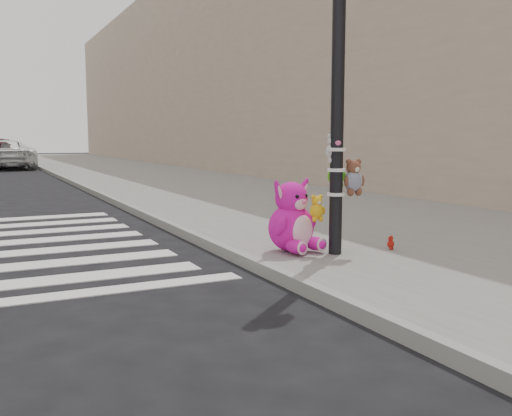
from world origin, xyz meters
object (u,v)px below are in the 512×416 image
red_teddy (391,243)px  car_white_near (5,154)px  signal_pole (339,122)px  pink_bunny (293,221)px

red_teddy → car_white_near: (-3.43, 26.23, 0.51)m
signal_pole → red_teddy: size_ratio=22.01×
car_white_near → pink_bunny: bearing=90.3°
signal_pole → car_white_near: 26.28m
red_teddy → pink_bunny: bearing=128.0°
pink_bunny → red_teddy: bearing=-35.7°
car_white_near → red_teddy: bearing=92.8°
red_teddy → car_white_near: car_white_near is taller
signal_pole → car_white_near: bearing=95.8°
red_teddy → car_white_near: 26.46m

